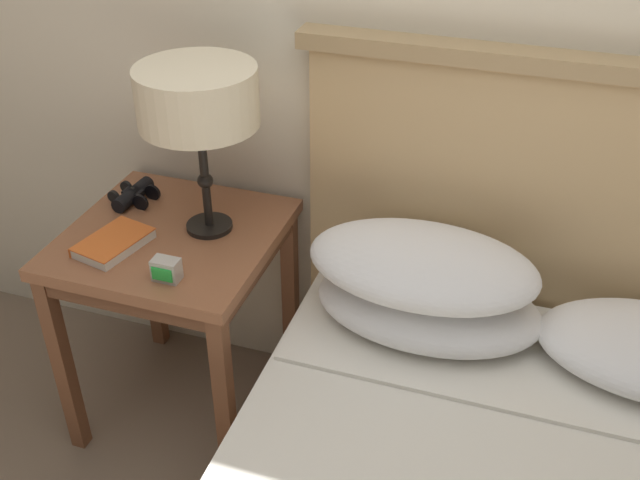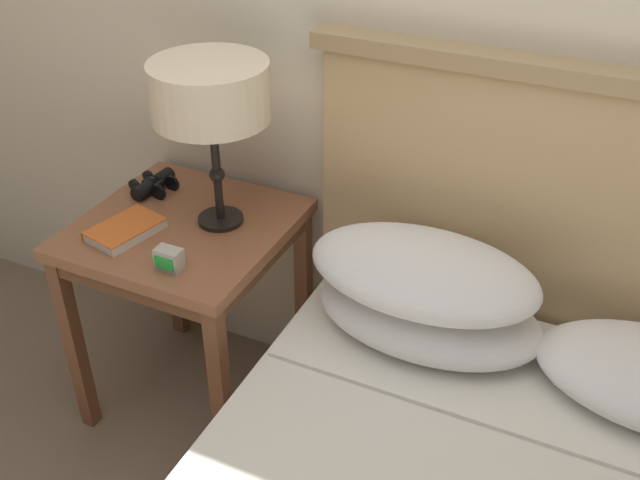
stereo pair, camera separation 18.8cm
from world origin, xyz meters
TOP-DOWN VIEW (x-y plane):
  - nightstand at (-0.64, 0.57)m, footprint 0.58×0.58m
  - table_lamp at (-0.55, 0.62)m, footprint 0.32×0.32m
  - book_on_nightstand at (-0.75, 0.45)m, footprint 0.17×0.22m
  - binoculars_pair at (-0.83, 0.69)m, footprint 0.14×0.16m
  - alarm_clock at (-0.54, 0.36)m, footprint 0.07×0.05m

SIDE VIEW (x-z plane):
  - nightstand at x=-0.64m, z-range 0.25..0.92m
  - book_on_nightstand at x=-0.75m, z-range 0.67..0.70m
  - binoculars_pair at x=-0.83m, z-range 0.67..0.72m
  - alarm_clock at x=-0.54m, z-range 0.67..0.73m
  - table_lamp at x=-0.55m, z-range 0.82..1.29m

